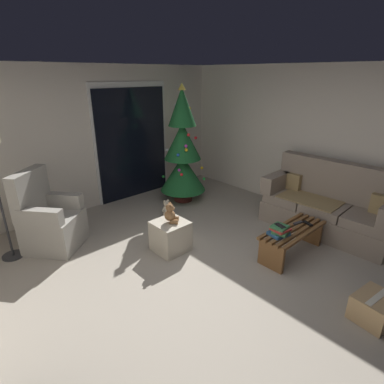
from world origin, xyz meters
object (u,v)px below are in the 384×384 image
object	(u,v)px
coffee_table	(292,237)
armchair	(50,221)
christmas_tree	(183,152)
teddy_bear_cream_by_tree	(167,209)
cardboard_box_taped_mid_floor	(375,308)
remote_graphite	(298,223)
couch	(328,207)
teddy_bear_chestnut	(171,214)
ottoman	(170,236)
remote_black	(308,223)
cell_phone	(280,226)
book_stack	(280,231)

from	to	relation	value
coffee_table	armchair	xyz separation A→B (m)	(-2.34, 2.44, 0.14)
christmas_tree	teddy_bear_cream_by_tree	bearing A→B (deg)	-153.77
armchair	cardboard_box_taped_mid_floor	bearing A→B (deg)	-62.76
remote_graphite	teddy_bear_cream_by_tree	bearing A→B (deg)	29.83
couch	teddy_bear_cream_by_tree	world-z (taller)	couch
remote_graphite	teddy_bear_chestnut	xyz separation A→B (m)	(-1.33, 1.16, 0.16)
armchair	teddy_bear_cream_by_tree	distance (m)	1.90
remote_graphite	ottoman	world-z (taller)	ottoman
coffee_table	armchair	distance (m)	3.38
remote_black	armchair	world-z (taller)	armchair
cell_phone	teddy_bear_cream_by_tree	xyz separation A→B (m)	(-0.20, 2.11, -0.41)
teddy_bear_chestnut	ottoman	bearing A→B (deg)	133.81
book_stack	cell_phone	xyz separation A→B (m)	(-0.00, 0.01, 0.08)
remote_black	book_stack	xyz separation A→B (m)	(-0.56, 0.09, 0.05)
book_stack	ottoman	bearing A→B (deg)	126.32
teddy_bear_cream_by_tree	cardboard_box_taped_mid_floor	bearing A→B (deg)	-89.53
book_stack	remote_black	bearing A→B (deg)	-9.57
book_stack	christmas_tree	bearing A→B (deg)	79.21
christmas_tree	armchair	bearing A→B (deg)	-179.32
couch	cardboard_box_taped_mid_floor	distance (m)	1.95
armchair	ottoman	xyz separation A→B (m)	(1.18, -1.23, -0.18)
couch	coffee_table	world-z (taller)	couch
book_stack	cell_phone	distance (m)	0.08
remote_graphite	teddy_bear_chestnut	world-z (taller)	teddy_bear_chestnut
ottoman	christmas_tree	bearing A→B (deg)	43.52
book_stack	cell_phone	bearing A→B (deg)	116.87
remote_graphite	cardboard_box_taped_mid_floor	size ratio (longest dim) A/B	0.34
book_stack	ottoman	xyz separation A→B (m)	(-0.86, 1.18, -0.24)
remote_graphite	ottoman	size ratio (longest dim) A/B	0.35
christmas_tree	coffee_table	bearing A→B (deg)	-94.00
cell_phone	christmas_tree	distance (m)	2.52
christmas_tree	armchair	world-z (taller)	christmas_tree
remote_black	cell_phone	world-z (taller)	cell_phone
remote_black	cell_phone	size ratio (longest dim) A/B	1.08
book_stack	teddy_bear_cream_by_tree	world-z (taller)	book_stack
book_stack	cardboard_box_taped_mid_floor	distance (m)	1.29
couch	cell_phone	world-z (taller)	couch
coffee_table	christmas_tree	xyz separation A→B (m)	(0.17, 2.47, 0.70)
cell_phone	teddy_bear_chestnut	xyz separation A→B (m)	(-0.85, 1.16, 0.03)
remote_graphite	ottoman	bearing A→B (deg)	60.99
coffee_table	teddy_bear_chestnut	xyz separation A→B (m)	(-1.15, 1.20, 0.30)
remote_black	christmas_tree	xyz separation A→B (m)	(-0.09, 2.53, 0.56)
coffee_table	ottoman	size ratio (longest dim) A/B	2.50
teddy_bear_chestnut	cardboard_box_taped_mid_floor	bearing A→B (deg)	-74.09
cell_phone	cardboard_box_taped_mid_floor	world-z (taller)	cell_phone
book_stack	teddy_bear_cream_by_tree	xyz separation A→B (m)	(-0.20, 2.11, -0.33)
coffee_table	remote_black	xyz separation A→B (m)	(0.27, -0.06, 0.14)
book_stack	cell_phone	world-z (taller)	cell_phone
christmas_tree	cardboard_box_taped_mid_floor	world-z (taller)	christmas_tree
cardboard_box_taped_mid_floor	remote_graphite	bearing A→B (deg)	62.59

